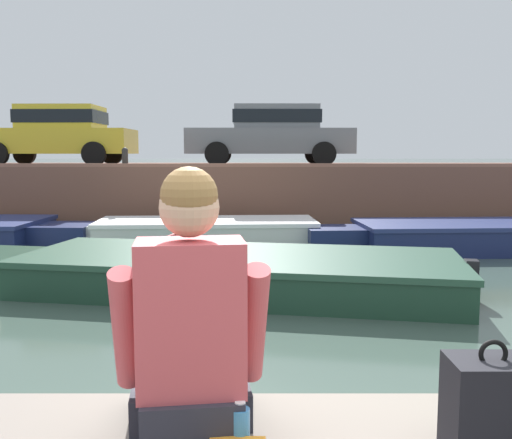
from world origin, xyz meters
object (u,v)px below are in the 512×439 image
boat_moored_central_white (195,234)px  backpack_on_ledge (487,409)px  mooring_bollard_mid (124,156)px  bottle_drink (239,434)px  motorboat_passing (218,272)px  car_leftmost_yellow (57,133)px  car_left_inner_grey (270,133)px  boat_moored_east_navy (483,236)px  person_seated_right (190,338)px

boat_moored_central_white → backpack_on_ledge: bearing=-78.4°
mooring_bollard_mid → bottle_drink: size_ratio=2.18×
mooring_bollard_mid → backpack_on_ledge: bearing=-71.7°
mooring_bollard_mid → bottle_drink: mooring_bollard_mid is taller
boat_moored_central_white → backpack_on_ledge: 9.90m
motorboat_passing → car_leftmost_yellow: car_leftmost_yellow is taller
boat_moored_central_white → car_left_inner_grey: 4.54m
boat_moored_east_navy → car_leftmost_yellow: 10.70m
backpack_on_ledge → boat_moored_central_white: bearing=101.6°
backpack_on_ledge → mooring_bollard_mid: bearing=108.3°
boat_moored_central_white → bottle_drink: bearing=-83.1°
boat_moored_central_white → car_leftmost_yellow: bearing=137.5°
person_seated_right → car_leftmost_yellow: bearing=110.6°
motorboat_passing → person_seated_right: size_ratio=7.63×
car_leftmost_yellow → car_left_inner_grey: bearing=0.0°
boat_moored_central_white → boat_moored_east_navy: (5.73, -0.33, -0.00)m
car_left_inner_grey → backpack_on_ledge: car_left_inner_grey is taller
boat_moored_east_navy → person_seated_right: bearing=-117.2°
motorboat_passing → bottle_drink: (0.47, -6.09, 0.74)m
person_seated_right → boat_moored_east_navy: bearing=62.8°
bottle_drink → backpack_on_ledge: backpack_on_ledge is taller
boat_moored_central_white → boat_moored_east_navy: bearing=-3.3°
motorboat_passing → bottle_drink: bearing=-85.6°
motorboat_passing → car_leftmost_yellow: (-4.66, 7.24, 2.19)m
boat_moored_east_navy → backpack_on_ledge: bearing=-111.8°
boat_moored_central_white → bottle_drink: 9.79m
motorboat_passing → car_left_inner_grey: size_ratio=1.71×
car_leftmost_yellow → mooring_bollard_mid: size_ratio=8.91×
boat_moored_central_white → car_leftmost_yellow: car_leftmost_yellow is taller
boat_moored_central_white → motorboat_passing: motorboat_passing is taller
person_seated_right → motorboat_passing: bearing=92.8°
bottle_drink → person_seated_right: bearing=140.9°
boat_moored_east_navy → mooring_bollard_mid: 8.03m
car_left_inner_grey → motorboat_passing: bearing=-97.4°
boat_moored_east_navy → car_leftmost_yellow: (-9.69, 3.97, 2.17)m
person_seated_right → backpack_on_ledge: size_ratio=2.37×
bottle_drink → backpack_on_ledge: bearing=1.9°
boat_moored_east_navy → mooring_bollard_mid: size_ratio=14.90×
boat_moored_east_navy → car_leftmost_yellow: size_ratio=1.67×
bottle_drink → backpack_on_ledge: size_ratio=0.50×
person_seated_right → bottle_drink: 0.36m
motorboat_passing → backpack_on_ledge: bearing=-78.0°
boat_moored_central_white → mooring_bollard_mid: 3.04m
boat_moored_central_white → mooring_bollard_mid: (-1.83, 1.86, 1.56)m
boat_moored_east_navy → bottle_drink: bottle_drink is taller
person_seated_right → bottle_drink: bearing=-39.1°
car_leftmost_yellow → bottle_drink: (5.13, -13.33, -1.45)m
boat_moored_central_white → motorboat_passing: (0.70, -3.61, -0.03)m
car_left_inner_grey → person_seated_right: bearing=-92.8°
car_leftmost_yellow → boat_moored_central_white: bearing=-42.5°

